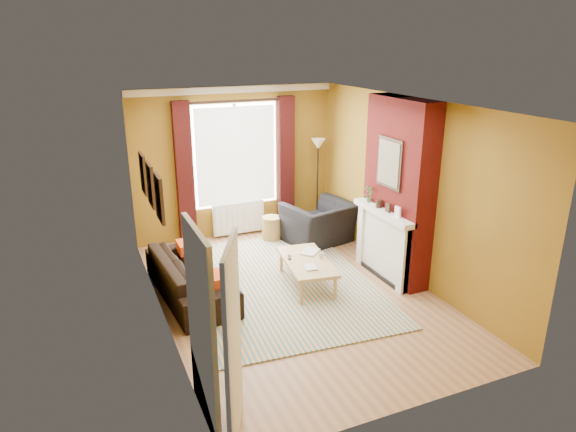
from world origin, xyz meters
The scene contains 12 objects.
ground centered at (0.00, 0.00, 0.00)m, with size 5.50×5.50×0.00m, color #8D6240.
room_walls centered at (0.63, 0.28, 1.38)m, with size 3.82×5.54×2.83m.
striped_rug centered at (-0.09, 0.40, 0.01)m, with size 2.99×3.95×0.02m.
sofa centered at (-1.42, 0.57, 0.31)m, with size 2.11×0.83×0.62m, color black.
armchair centered at (1.25, 1.71, 0.38)m, with size 1.16×1.01×0.75m, color black.
coffee_table centered at (0.28, 0.19, 0.38)m, with size 0.81×1.35×0.42m.
wicker_stool centered at (0.49, 2.17, 0.22)m, with size 0.47×0.47×0.45m.
floor_lamp centered at (1.55, 2.40, 1.42)m, with size 0.33×0.33×1.80m.
book_a centered at (0.13, -0.07, 0.43)m, with size 0.17×0.23×0.02m, color #999999.
book_b centered at (0.38, 0.51, 0.44)m, with size 0.23×0.31×0.02m, color #999999.
mug centered at (0.52, 0.17, 0.47)m, with size 0.09×0.09×0.09m, color #999999.
tv_remote centered at (0.07, 0.36, 0.44)m, with size 0.11×0.17×0.02m.
Camera 1 is at (-2.79, -6.23, 3.60)m, focal length 32.00 mm.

